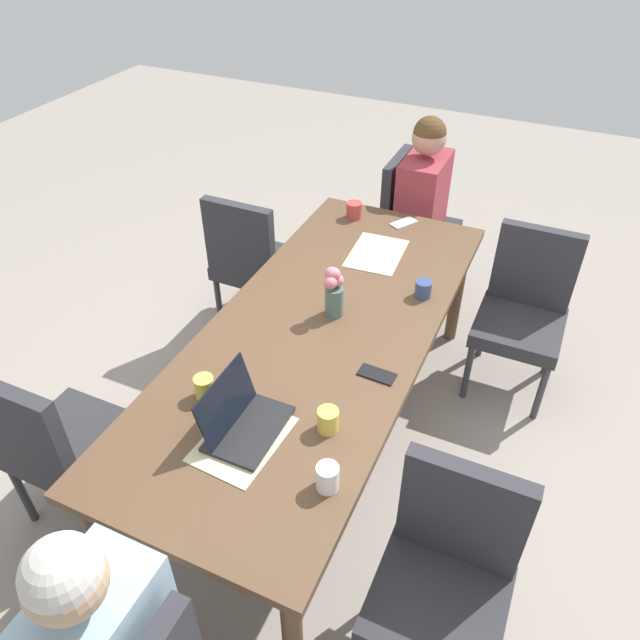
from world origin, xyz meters
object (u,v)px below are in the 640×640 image
Objects in this scene: chair_head_left_left_near at (411,219)px; coffee_mug_far_left at (423,289)px; coffee_mug_near_left at (327,477)px; chair_near_right_mid at (252,258)px; flower_vase at (334,290)px; chair_far_right_near at (446,571)px; laptop_head_right_left_mid at (242,420)px; coffee_mug_centre_right at (204,387)px; coffee_mug_near_right at (328,420)px; coffee_mug_centre_left at (354,210)px; chair_near_right_far at (56,441)px; phone_silver at (404,223)px; dining_table at (320,341)px; chair_far_left_far at (524,306)px; person_head_left_left_near at (420,222)px; phone_black at (377,374)px.

chair_head_left_left_near is 1.19m from coffee_mug_far_left.
coffee_mug_near_left is at bearing 1.36° from coffee_mug_far_left.
flower_vase reaches higher than chair_near_right_mid.
chair_head_left_left_near is 1.00× the size of chair_far_right_near.
laptop_head_right_left_mid reaches higher than coffee_mug_centre_right.
coffee_mug_near_right reaches higher than coffee_mug_centre_left.
coffee_mug_centre_right is (2.08, -0.18, 0.28)m from chair_head_left_left_near.
laptop_head_right_left_mid is 0.40m from coffee_mug_near_left.
coffee_mug_far_left is (-1.26, 1.13, 0.27)m from chair_near_right_far.
coffee_mug_centre_left is (-1.84, 0.55, 0.28)m from chair_near_right_far.
coffee_mug_near_left reaches higher than coffee_mug_near_right.
chair_near_right_mid is at bearing -40.37° from chair_head_left_left_near.
laptop_head_right_left_mid is 1.68m from phone_silver.
flower_vase is 2.71× the size of coffee_mug_centre_left.
coffee_mug_near_right reaches higher than dining_table.
coffee_mug_near_left is 1.06× the size of coffee_mug_centre_right.
chair_near_right_mid reaches higher than coffee_mug_far_left.
coffee_mug_near_left is at bearing 10.34° from chair_head_left_left_near.
chair_near_right_far is 6.00× the size of phone_silver.
person_head_left_left_near is at bearing -127.97° from chair_far_left_far.
chair_head_left_left_near is 2.48m from chair_near_right_far.
chair_far_left_far is at bearing 83.21° from coffee_mug_centre_left.
coffee_mug_far_left is (-0.42, 0.34, 0.11)m from dining_table.
chair_head_left_left_near reaches higher than coffee_mug_near_right.
chair_near_right_far is 0.69m from coffee_mug_centre_right.
chair_far_right_near is at bearing 0.60° from chair_far_left_far.
phone_black is (1.69, 0.38, 0.23)m from chair_head_left_left_near.
chair_near_right_far reaches higher than coffee_mug_far_left.
chair_far_right_near is at bearing -125.68° from phone_silver.
chair_far_right_near reaches higher than coffee_mug_centre_right.
chair_near_right_mid is 11.02× the size of coffee_mug_far_left.
chair_far_left_far reaches higher than coffee_mug_near_right.
chair_near_right_mid is at bearing -103.89° from coffee_mug_far_left.
dining_table is 24.75× the size of coffee_mug_centre_right.
coffee_mug_far_left is at bearing 132.53° from flower_vase.
chair_far_left_far is at bearing 144.68° from coffee_mug_centre_right.
dining_table is 0.65m from laptop_head_right_left_mid.
coffee_mug_near_left is at bearing 94.77° from chair_near_right_far.
coffee_mug_far_left is at bearing 161.48° from laptop_head_right_left_mid.
flower_vase is (-0.96, 0.81, 0.36)m from chair_near_right_far.
person_head_left_left_near is at bearing 172.71° from coffee_mug_centre_right.
dining_table is at bearing -41.80° from chair_far_left_far.
dining_table is 0.59m from coffee_mug_near_right.
chair_near_right_far reaches higher than coffee_mug_centre_right.
chair_far_left_far reaches higher than coffee_mug_centre_left.
coffee_mug_centre_left is at bearing 118.54° from phone_black.
chair_near_right_mid is at bearing 143.87° from phone_black.
chair_near_right_mid is 2.81× the size of laptop_head_right_left_mid.
coffee_mug_near_left is at bearing 23.49° from coffee_mug_near_right.
laptop_head_right_left_mid is at bearing -1.22° from person_head_left_left_near.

